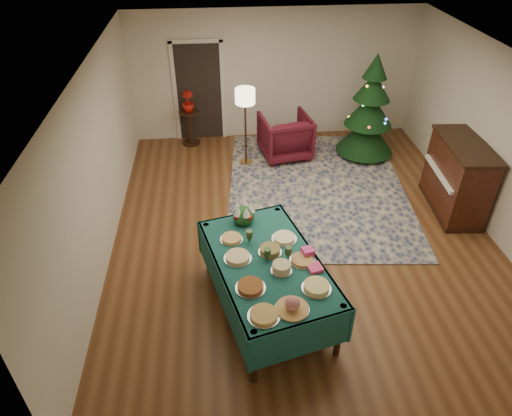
{
  "coord_description": "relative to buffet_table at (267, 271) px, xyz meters",
  "views": [
    {
      "loc": [
        -1.3,
        -5.82,
        4.61
      ],
      "look_at": [
        -0.82,
        -0.85,
        1.06
      ],
      "focal_mm": 32.0,
      "sensor_mm": 36.0,
      "label": 1
    }
  ],
  "objects": [
    {
      "name": "room_shell",
      "position": [
        0.76,
        1.66,
        0.68
      ],
      "size": [
        7.0,
        7.0,
        7.0
      ],
      "color": "#593319",
      "rests_on": "ground"
    },
    {
      "name": "doorway",
      "position": [
        -0.84,
        5.14,
        0.42
      ],
      "size": [
        1.08,
        0.04,
        2.16
      ],
      "color": "black",
      "rests_on": "ground"
    },
    {
      "name": "rug",
      "position": [
        1.27,
        2.83,
        -0.66
      ],
      "size": [
        3.6,
        4.5,
        0.02
      ],
      "primitive_type": "cube",
      "rotation": [
        0.0,
        0.0,
        -0.1
      ],
      "color": "#14214D",
      "rests_on": "ground"
    },
    {
      "name": "buffet_table",
      "position": [
        0.0,
        0.0,
        0.0
      ],
      "size": [
        1.75,
        2.39,
        0.84
      ],
      "color": "black",
      "rests_on": "ground"
    },
    {
      "name": "platter_0",
      "position": [
        -0.14,
        -0.88,
        0.19
      ],
      "size": [
        0.36,
        0.36,
        0.05
      ],
      "color": "silver",
      "rests_on": "buffet_table"
    },
    {
      "name": "platter_1",
      "position": [
        0.18,
        -0.81,
        0.24
      ],
      "size": [
        0.38,
        0.38,
        0.18
      ],
      "color": "silver",
      "rests_on": "buffet_table"
    },
    {
      "name": "platter_2",
      "position": [
        0.5,
        -0.53,
        0.2
      ],
      "size": [
        0.35,
        0.35,
        0.07
      ],
      "color": "silver",
      "rests_on": "buffet_table"
    },
    {
      "name": "platter_3",
      "position": [
        -0.25,
        -0.45,
        0.19
      ],
      "size": [
        0.35,
        0.35,
        0.06
      ],
      "color": "silver",
      "rests_on": "buffet_table"
    },
    {
      "name": "platter_4",
      "position": [
        0.14,
        -0.2,
        0.22
      ],
      "size": [
        0.26,
        0.26,
        0.11
      ],
      "color": "silver",
      "rests_on": "buffet_table"
    },
    {
      "name": "platter_5",
      "position": [
        0.42,
        -0.05,
        0.19
      ],
      "size": [
        0.32,
        0.32,
        0.05
      ],
      "color": "silver",
      "rests_on": "buffet_table"
    },
    {
      "name": "platter_6",
      "position": [
        -0.36,
        0.07,
        0.19
      ],
      "size": [
        0.35,
        0.35,
        0.06
      ],
      "color": "silver",
      "rests_on": "buffet_table"
    },
    {
      "name": "platter_7",
      "position": [
        0.05,
        0.15,
        0.2
      ],
      "size": [
        0.3,
        0.3,
        0.08
      ],
      "color": "silver",
      "rests_on": "buffet_table"
    },
    {
      "name": "platter_8",
      "position": [
        0.27,
        0.4,
        0.19
      ],
      "size": [
        0.33,
        0.33,
        0.05
      ],
      "color": "silver",
      "rests_on": "buffet_table"
    },
    {
      "name": "platter_9",
      "position": [
        -0.42,
        0.45,
        0.19
      ],
      "size": [
        0.3,
        0.3,
        0.05
      ],
      "color": "silver",
      "rests_on": "buffet_table"
    },
    {
      "name": "goblet_0",
      "position": [
        -0.19,
        0.36,
        0.27
      ],
      "size": [
        0.09,
        0.09,
        0.2
      ],
      "color": "#2D471E",
      "rests_on": "buffet_table"
    },
    {
      "name": "goblet_1",
      "position": [
        0.26,
        0.0,
        0.27
      ],
      "size": [
        0.09,
        0.09,
        0.2
      ],
      "color": "#2D471E",
      "rests_on": "buffet_table"
    },
    {
      "name": "goblet_2",
      "position": [
        -0.0,
        -0.01,
        0.27
      ],
      "size": [
        0.09,
        0.09,
        0.2
      ],
      "color": "#2D471E",
      "rests_on": "buffet_table"
    },
    {
      "name": "napkin_stack",
      "position": [
        0.55,
        -0.21,
        0.19
      ],
      "size": [
        0.2,
        0.2,
        0.04
      ],
      "primitive_type": "cube",
      "rotation": [
        0.0,
        0.0,
        0.25
      ],
      "color": "#E7407A",
      "rests_on": "buffet_table"
    },
    {
      "name": "gift_box",
      "position": [
        0.51,
        0.04,
        0.22
      ],
      "size": [
        0.16,
        0.16,
        0.11
      ],
      "primitive_type": "cube",
      "rotation": [
        0.0,
        0.0,
        0.25
      ],
      "color": "#DA3C8E",
      "rests_on": "buffet_table"
    },
    {
      "name": "centerpiece",
      "position": [
        -0.23,
        0.8,
        0.31
      ],
      "size": [
        0.3,
        0.3,
        0.35
      ],
      "color": "#1E4C1E",
      "rests_on": "buffet_table"
    },
    {
      "name": "armchair",
      "position": [
        0.85,
        4.13,
        -0.18
      ],
      "size": [
        1.08,
        1.03,
        0.98
      ],
      "primitive_type": "imported",
      "rotation": [
        0.0,
        0.0,
        3.31
      ],
      "color": "#4D101B",
      "rests_on": "ground"
    },
    {
      "name": "floor_lamp",
      "position": [
        0.04,
        3.91,
        0.65
      ],
      "size": [
        0.38,
        0.38,
        1.55
      ],
      "color": "#A57F3F",
      "rests_on": "ground"
    },
    {
      "name": "side_table",
      "position": [
        -1.09,
        4.86,
        -0.31
      ],
      "size": [
        0.42,
        0.42,
        0.74
      ],
      "color": "black",
      "rests_on": "ground"
    },
    {
      "name": "potted_plant",
      "position": [
        -1.09,
        4.86,
        0.2
      ],
      "size": [
        0.25,
        0.44,
        0.25
      ],
      "primitive_type": "imported",
      "color": "#A3140B",
      "rests_on": "side_table"
    },
    {
      "name": "christmas_tree",
      "position": [
        2.5,
        4.03,
        0.27
      ],
      "size": [
        1.21,
        1.21,
        2.1
      ],
      "color": "black",
      "rests_on": "ground"
    },
    {
      "name": "piano",
      "position": [
        3.43,
        1.98,
        -0.06
      ],
      "size": [
        0.79,
        1.5,
        1.26
      ],
      "color": "black",
      "rests_on": "ground"
    }
  ]
}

